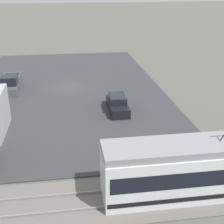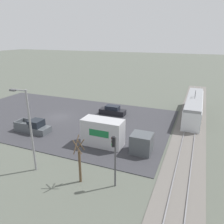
% 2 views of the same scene
% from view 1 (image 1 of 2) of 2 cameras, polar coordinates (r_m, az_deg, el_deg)
% --- Properties ---
extents(ground_plane, '(320.00, 320.00, 0.00)m').
position_cam_1_polar(ground_plane, '(37.60, -8.13, 4.38)').
color(ground_plane, '#565B51').
extents(road_surface, '(21.74, 37.35, 0.08)m').
position_cam_1_polar(road_surface, '(37.58, -8.14, 4.44)').
color(road_surface, '#38383D').
rests_on(road_surface, ground).
extents(rail_bed, '(69.71, 4.40, 0.22)m').
position_cam_1_polar(rail_bed, '(18.65, -7.04, -16.22)').
color(rail_bed, slate).
rests_on(rail_bed, ground).
extents(pickup_truck, '(1.99, 5.24, 1.87)m').
position_cam_1_polar(pickup_truck, '(37.73, -18.10, 4.78)').
color(pickup_truck, '#4C5156').
rests_on(pickup_truck, ground).
extents(sedan_car_0, '(1.71, 4.59, 1.58)m').
position_cam_1_polar(sedan_car_0, '(30.17, 1.00, 1.41)').
color(sedan_car_0, black).
rests_on(sedan_car_0, ground).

